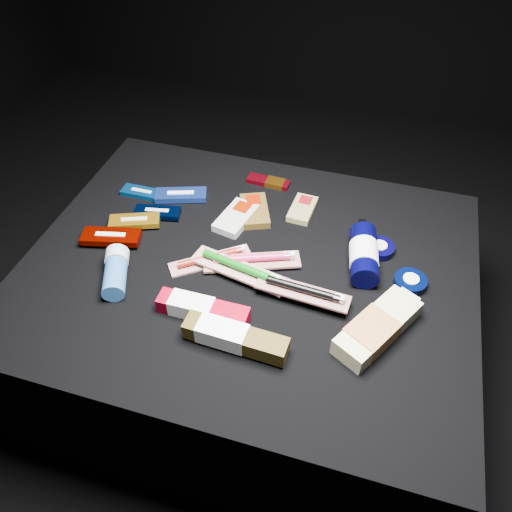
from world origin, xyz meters
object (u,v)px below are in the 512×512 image
(bodywash_bottle, at_px, (376,329))
(toothpaste_carton_red, at_px, (199,308))
(deodorant_stick, at_px, (116,272))
(lotion_bottle, at_px, (364,254))

(bodywash_bottle, bearing_deg, toothpaste_carton_red, -142.43)
(bodywash_bottle, xyz_separation_m, deodorant_stick, (-0.55, -0.01, 0.00))
(lotion_bottle, relative_size, bodywash_bottle, 0.94)
(lotion_bottle, distance_m, toothpaste_carton_red, 0.37)
(bodywash_bottle, distance_m, deodorant_stick, 0.55)
(lotion_bottle, bearing_deg, toothpaste_carton_red, -151.35)
(lotion_bottle, height_order, deodorant_stick, lotion_bottle)
(deodorant_stick, height_order, toothpaste_carton_red, deodorant_stick)
(deodorant_stick, relative_size, toothpaste_carton_red, 0.70)
(lotion_bottle, relative_size, toothpaste_carton_red, 1.05)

